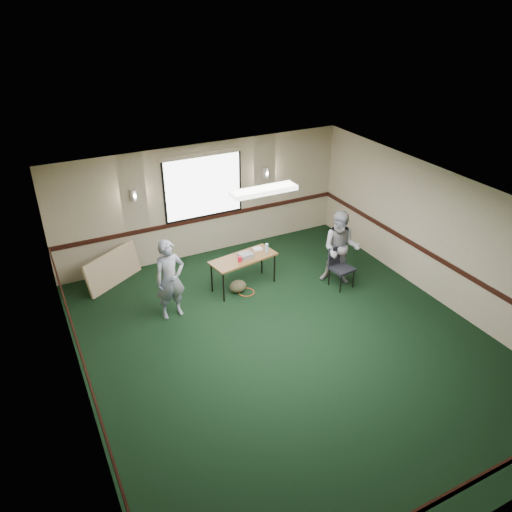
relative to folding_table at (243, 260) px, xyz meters
name	(u,v)px	position (x,y,z in m)	size (l,w,h in m)	color
ground	(288,344)	(-0.13, -2.15, -0.66)	(8.00, 8.00, 0.00)	black
room_shell	(237,222)	(-0.13, -0.02, 0.91)	(8.00, 8.02, 8.00)	tan
folding_table	(243,260)	(0.00, 0.00, 0.00)	(1.51, 0.80, 0.72)	#562D18
projector	(246,255)	(0.05, -0.01, 0.10)	(0.27, 0.23, 0.09)	gray
game_console	(257,249)	(0.42, 0.17, 0.08)	(0.19, 0.15, 0.05)	silver
red_cup	(240,259)	(-0.15, -0.13, 0.11)	(0.08, 0.08, 0.12)	red
water_bottle	(267,248)	(0.55, -0.01, 0.15)	(0.06, 0.06, 0.20)	#7CB5CB
duffel_bag	(238,286)	(-0.20, -0.14, -0.53)	(0.38, 0.29, 0.27)	#413725
cable_coil	(246,292)	(-0.06, -0.25, -0.66)	(0.34, 0.34, 0.02)	#C44B18
folded_table	(113,268)	(-2.46, 1.41, -0.29)	(1.45, 0.06, 0.74)	tan
conference_chair	(339,264)	(1.87, -0.85, -0.14)	(0.49, 0.50, 0.89)	black
person_left	(170,279)	(-1.70, -0.31, 0.15)	(0.60, 0.39, 1.63)	#3C5585
person_right	(341,248)	(1.94, -0.75, 0.16)	(0.81, 0.63, 1.66)	#738EB3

